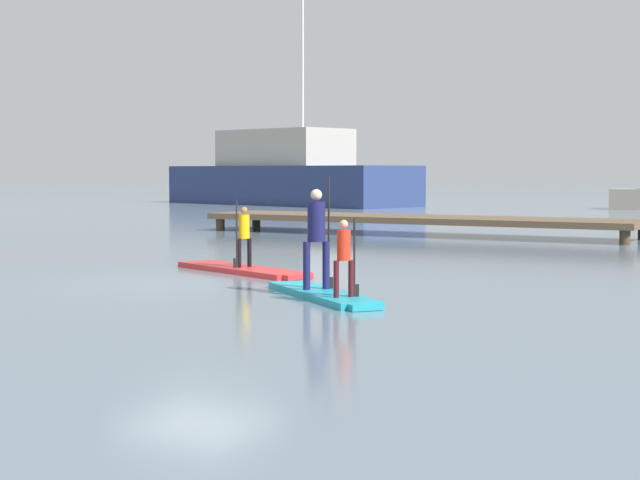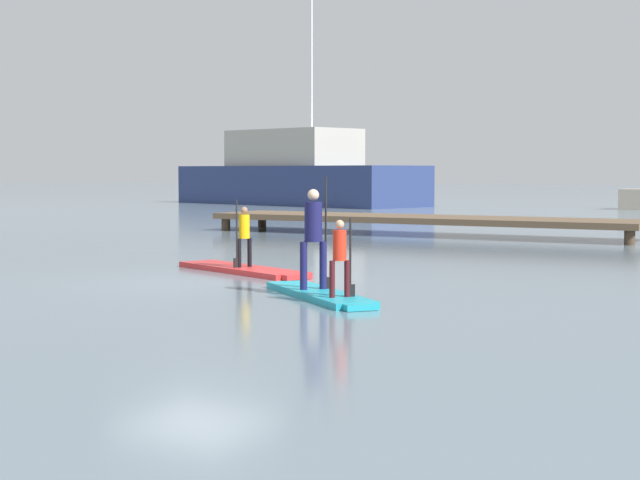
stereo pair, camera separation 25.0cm
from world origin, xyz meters
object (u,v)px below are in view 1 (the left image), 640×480
Objects in this scene: paddleboard_far at (324,295)px; fishing_boat_white_large at (288,175)px; paddler_adult at (317,232)px; paddler_child_front at (344,254)px; paddleboard_near at (244,270)px; paddler_child_solo at (244,233)px.

fishing_boat_white_large is at bearing 122.18° from paddleboard_far.
paddler_adult reaches higher than paddler_child_front.
fishing_boat_white_large is at bearing 120.23° from paddleboard_near.
paddler_child_front is at bearing -37.55° from paddleboard_far.
paddleboard_near is 0.70m from paddler_child_solo.
paddler_child_solo reaches higher than paddleboard_far.
paddleboard_near is 1.23× the size of paddleboard_far.
paddleboard_near is at bearing 140.77° from paddler_child_front.
paddler_adult is 1.10m from paddler_child_front.
paddleboard_far is 0.99m from paddler_adult.
paddleboard_far is 43.14m from fishing_boat_white_large.
fishing_boat_white_large reaches higher than paddler_child_solo.
paddler_child_solo is at bearing -59.77° from fishing_boat_white_large.
paddler_adult is (3.03, -2.49, 0.24)m from paddler_child_solo.
paddleboard_near is at bearing -59.77° from fishing_boat_white_large.
paddler_adult is at bearing -39.40° from paddler_child_solo.
paddler_adult is 1.52× the size of paddler_child_front.
fishing_boat_white_large reaches higher than paddler_child_front.
paddler_child_solo is 0.74× the size of paddler_adult.
paddler_child_front is (3.88, -3.15, -0.02)m from paddler_child_solo.
paddler_child_solo is at bearing 140.60° from paddler_adult.
paddleboard_near is at bearing 140.46° from paddleboard_far.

